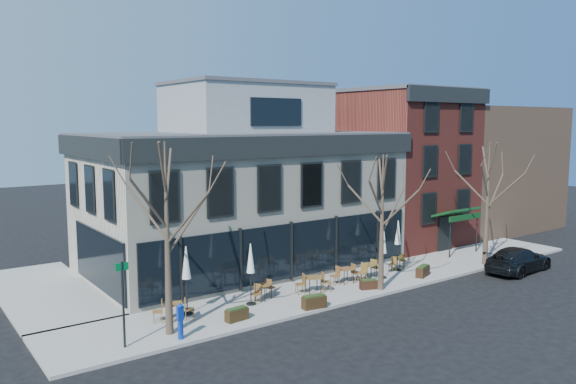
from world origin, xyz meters
TOP-DOWN VIEW (x-y plane):
  - ground at (0.00, 0.00)m, footprint 120.00×120.00m
  - sidewalk_front at (3.25, -2.15)m, footprint 33.50×4.70m
  - sidewalk_side at (-11.25, 6.00)m, footprint 4.50×12.00m
  - corner_building at (0.07, 5.07)m, footprint 18.39×10.39m
  - red_brick_building at (13.00, 4.98)m, footprint 8.20×11.78m
  - bg_building at (23.00, 6.00)m, footprint 12.00×12.00m
  - tree_corner at (-8.49, -3.20)m, footprint 3.93×3.98m
  - tree_mid at (3.01, -3.90)m, footprint 3.50×3.55m
  - tree_right at (12.01, -3.90)m, footprint 3.72×3.77m
  - sign_pole at (-10.50, -3.50)m, footprint 0.50×0.10m
  - parked_sedan at (12.50, -5.82)m, footprint 5.23×2.44m
  - call_box at (-8.38, -4.00)m, footprint 0.30×0.30m
  - cafe_set_0 at (-7.73, -1.91)m, footprint 1.87×1.15m
  - cafe_set_1 at (-2.91, -1.74)m, footprint 1.77×1.05m
  - cafe_set_2 at (-0.20, -2.28)m, footprint 1.95×1.09m
  - cafe_set_3 at (2.31, -1.94)m, footprint 1.91×0.85m
  - cafe_set_4 at (3.97, -2.04)m, footprint 1.91×0.92m
  - cafe_set_5 at (6.77, -1.61)m, footprint 1.60×0.72m
  - umbrella_0 at (-6.87, -1.47)m, footprint 0.50×0.50m
  - umbrella_1 at (-3.79, -2.01)m, footprint 0.47×0.47m
  - umbrella_3 at (4.66, -2.44)m, footprint 0.43×0.43m
  - umbrella_4 at (6.51, -1.78)m, footprint 0.48×0.48m
  - planter_0 at (-5.46, -3.50)m, footprint 1.08×0.51m
  - planter_1 at (-1.68, -4.20)m, footprint 1.20×0.62m
  - planter_2 at (2.53, -3.50)m, footprint 1.00×0.69m
  - planter_3 at (6.73, -3.52)m, footprint 1.19×0.79m

SIDE VIEW (x-z plane):
  - ground at x=0.00m, z-range 0.00..0.00m
  - sidewalk_front at x=3.25m, z-range 0.00..0.15m
  - sidewalk_side at x=-11.25m, z-range 0.00..0.15m
  - planter_2 at x=2.53m, z-range 0.15..0.67m
  - planter_0 at x=-5.46m, z-range 0.15..0.73m
  - planter_3 at x=6.73m, z-range 0.15..0.77m
  - planter_1 at x=-1.68m, z-range 0.15..0.79m
  - cafe_set_5 at x=6.77m, z-range 0.16..0.99m
  - cafe_set_1 at x=-2.91m, z-range 0.16..1.08m
  - cafe_set_0 at x=-7.73m, z-range 0.16..1.13m
  - cafe_set_4 at x=3.97m, z-range 0.16..1.14m
  - cafe_set_3 at x=2.31m, z-range 0.16..1.15m
  - cafe_set_2 at x=-0.20m, z-range 0.16..1.17m
  - parked_sedan at x=12.50m, z-range 0.00..1.48m
  - call_box at x=-8.38m, z-range 0.19..1.70m
  - umbrella_3 at x=4.66m, z-range 0.71..3.41m
  - sign_pole at x=-10.50m, z-range 0.37..3.77m
  - umbrella_1 at x=-3.79m, z-range 0.76..3.73m
  - umbrella_4 at x=6.51m, z-range 0.76..3.75m
  - umbrella_0 at x=-6.87m, z-range 0.80..3.95m
  - tree_mid at x=3.01m, z-range 0.27..7.31m
  - tree_right at x=12.01m, z-range 0.28..7.76m
  - tree_corner at x=-8.49m, z-range 0.29..8.21m
  - corner_building at x=0.07m, z-range -0.83..10.27m
  - bg_building at x=23.00m, z-range 0.00..10.00m
  - red_brick_building at x=13.00m, z-range 0.05..11.22m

